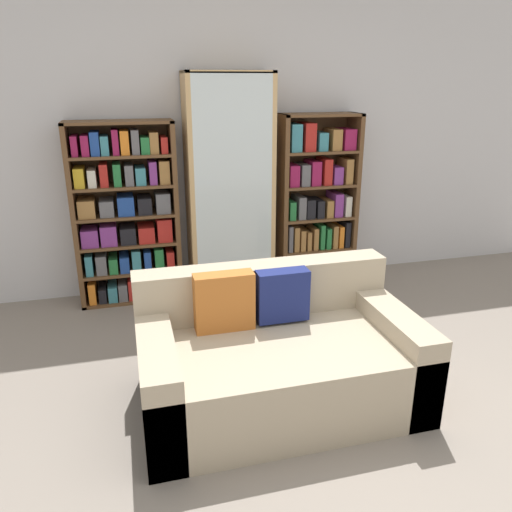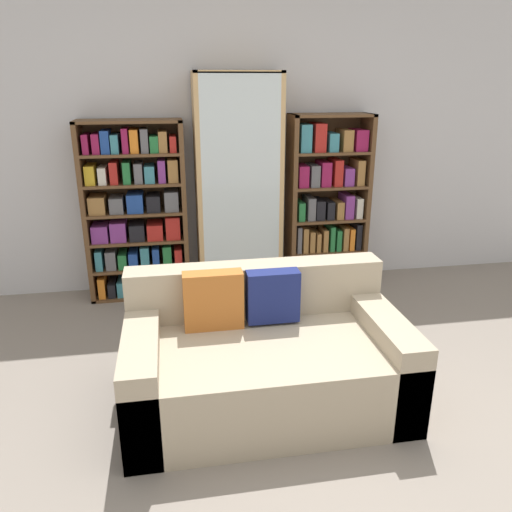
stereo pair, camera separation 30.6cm
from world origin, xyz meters
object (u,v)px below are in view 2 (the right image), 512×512
Objects in this scene: bookshelf_left at (136,213)px; bookshelf_right at (327,205)px; wine_bottle at (346,316)px; display_cabinet at (238,186)px; couch at (264,359)px.

bookshelf_left is 1.75m from bookshelf_right.
bookshelf_left is at bearing 146.85° from wine_bottle.
bookshelf_left is 2.01m from wine_bottle.
display_cabinet reaches higher than bookshelf_right.
couch is 2.08m from bookshelf_right.
display_cabinet is 1.22× the size of bookshelf_right.
display_cabinet is at bearing 124.00° from wine_bottle.
couch is 1.91m from display_cabinet.
display_cabinet is 1.50m from wine_bottle.
bookshelf_right is at bearing 1.07° from display_cabinet.
bookshelf_left is at bearing 114.17° from couch.
couch is 4.72× the size of wine_bottle.
display_cabinet is 5.65× the size of wine_bottle.
bookshelf_left is at bearing 179.02° from display_cabinet.
display_cabinet is at bearing -0.98° from bookshelf_left.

